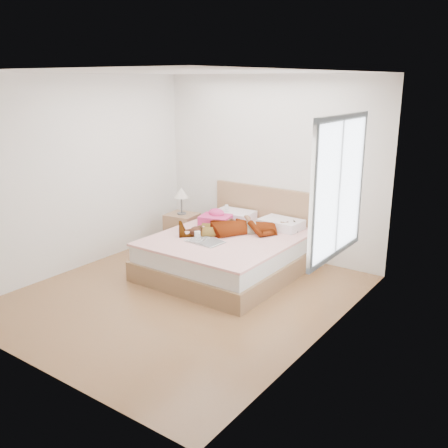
% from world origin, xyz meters
% --- Properties ---
extents(ground, '(4.00, 4.00, 0.00)m').
position_xyz_m(ground, '(0.00, 0.00, 0.00)').
color(ground, '#57341B').
rests_on(ground, ground).
extents(woman, '(1.69, 1.57, 0.23)m').
position_xyz_m(woman, '(0.04, 1.17, 0.63)').
color(woman, white).
rests_on(woman, bed).
extents(hair, '(0.59, 0.68, 0.09)m').
position_xyz_m(hair, '(-0.53, 1.62, 0.55)').
color(hair, black).
rests_on(hair, bed).
extents(phone, '(0.10, 0.11, 0.06)m').
position_xyz_m(phone, '(-0.46, 1.57, 0.71)').
color(phone, silver).
rests_on(phone, bed).
extents(room_shell, '(4.00, 4.00, 4.00)m').
position_xyz_m(room_shell, '(1.77, 0.30, 1.50)').
color(room_shell, white).
rests_on(room_shell, ground).
extents(bed, '(1.80, 2.08, 1.00)m').
position_xyz_m(bed, '(0.00, 1.04, 0.28)').
color(bed, brown).
rests_on(bed, ground).
extents(towel, '(0.50, 0.44, 0.22)m').
position_xyz_m(towel, '(-0.46, 1.29, 0.60)').
color(towel, '#E93F8A').
rests_on(towel, bed).
extents(magazine, '(0.48, 0.33, 0.03)m').
position_xyz_m(magazine, '(-0.10, 0.56, 0.52)').
color(magazine, silver).
rests_on(magazine, bed).
extents(coffee_mug, '(0.13, 0.11, 0.09)m').
position_xyz_m(coffee_mug, '(-0.28, 0.64, 0.56)').
color(coffee_mug, white).
rests_on(coffee_mug, bed).
extents(plush_toy, '(0.15, 0.23, 0.13)m').
position_xyz_m(plush_toy, '(-0.36, 0.72, 0.58)').
color(plush_toy, '#331D0E').
rests_on(plush_toy, bed).
extents(nightstand, '(0.49, 0.45, 0.96)m').
position_xyz_m(nightstand, '(-1.16, 1.36, 0.32)').
color(nightstand, olive).
rests_on(nightstand, ground).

